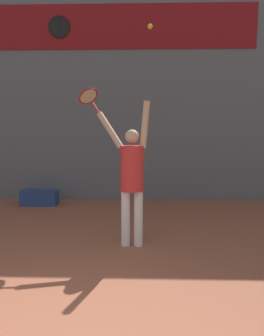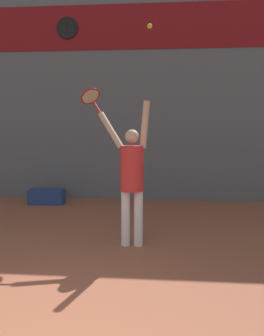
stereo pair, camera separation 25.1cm
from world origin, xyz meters
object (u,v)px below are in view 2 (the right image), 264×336
tennis_racket (91,97)px  equipment_bag (47,197)px  tennis_player (132,174)px  scoreboard_clock (67,28)px  tennis_ball (150,26)px

tennis_racket → equipment_bag: tennis_racket is taller
tennis_player → tennis_racket: (-0.67, 0.46, 1.13)m
tennis_racket → scoreboard_clock: bearing=112.6°
tennis_racket → equipment_bag: bearing=126.8°
tennis_player → scoreboard_clock: bearing=120.0°
equipment_bag → tennis_player: bearing=-48.5°
tennis_player → equipment_bag: (-2.13, 2.41, -0.90)m
tennis_player → tennis_ball: size_ratio=30.77×
tennis_player → tennis_ball: 2.02m
scoreboard_clock → tennis_racket: scoreboard_clock is taller
scoreboard_clock → tennis_ball: bearing=-57.5°
tennis_ball → equipment_bag: tennis_ball is taller
tennis_player → tennis_ball: bearing=-23.7°
scoreboard_clock → equipment_bag: size_ratio=0.63×
scoreboard_clock → tennis_player: size_ratio=0.24×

